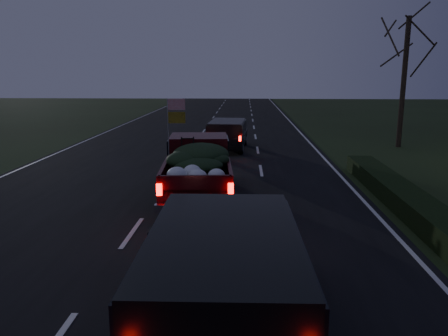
# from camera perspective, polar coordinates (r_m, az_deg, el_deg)

# --- Properties ---
(ground) EXTENTS (120.00, 120.00, 0.00)m
(ground) POSITION_cam_1_polar(r_m,az_deg,el_deg) (11.67, -11.89, -8.31)
(ground) COLOR black
(ground) RESTS_ON ground
(road_asphalt) EXTENTS (14.00, 120.00, 0.02)m
(road_asphalt) POSITION_cam_1_polar(r_m,az_deg,el_deg) (11.67, -11.90, -8.26)
(road_asphalt) COLOR black
(road_asphalt) RESTS_ON ground
(hedge_row) EXTENTS (1.00, 10.00, 0.60)m
(hedge_row) POSITION_cam_1_polar(r_m,az_deg,el_deg) (14.91, 21.90, -3.20)
(hedge_row) COLOR black
(hedge_row) RESTS_ON ground
(bare_tree_far) EXTENTS (3.60, 3.60, 7.00)m
(bare_tree_far) POSITION_cam_1_polar(r_m,az_deg,el_deg) (26.05, 22.72, 13.98)
(bare_tree_far) COLOR black
(bare_tree_far) RESTS_ON ground
(pickup_truck) EXTENTS (2.53, 5.68, 2.90)m
(pickup_truck) POSITION_cam_1_polar(r_m,az_deg,el_deg) (14.50, -3.40, 0.47)
(pickup_truck) COLOR #37070C
(pickup_truck) RESTS_ON ground
(lead_suv) EXTENTS (2.14, 4.55, 1.28)m
(lead_suv) POSITION_cam_1_polar(r_m,az_deg,el_deg) (23.42, 0.45, 4.73)
(lead_suv) COLOR black
(lead_suv) RESTS_ON ground
(rear_suv) EXTENTS (2.52, 5.35, 1.53)m
(rear_suv) POSITION_cam_1_polar(r_m,az_deg,el_deg) (6.58, 0.01, -13.88)
(rear_suv) COLOR black
(rear_suv) RESTS_ON ground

